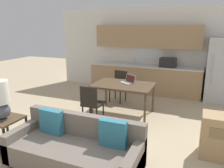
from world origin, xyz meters
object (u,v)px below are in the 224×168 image
refrigerator (220,71)px  laptop (128,81)px  dining_chair_near_left (91,102)px  dining_table (123,87)px  dining_chair_far_left (119,84)px  table_lamp (1,99)px  couch (76,148)px  side_table (6,129)px

refrigerator → laptop: 2.78m
dining_chair_near_left → laptop: 1.14m
dining_table → laptop: laptop is taller
dining_chair_near_left → laptop: bearing=-118.8°
refrigerator → dining_chair_far_left: size_ratio=2.07×
laptop → dining_chair_near_left: bearing=-88.8°
dining_table → table_lamp: 2.70m
dining_table → table_lamp: table_lamp is taller
table_lamp → dining_chair_far_left: 3.38m
couch → dining_chair_far_left: bearing=99.3°
couch → table_lamp: table_lamp is taller
dining_chair_far_left → laptop: laptop is taller
dining_chair_far_left → side_table: bearing=-98.2°
dining_table → table_lamp: (-1.29, -2.36, 0.25)m
refrigerator → dining_chair_far_left: 2.89m
side_table → couch: bearing=1.1°
table_lamp → refrigerator: bearing=50.9°
side_table → dining_chair_near_left: (0.86, 1.53, 0.09)m
couch → refrigerator: bearing=63.3°
side_table → laptop: bearing=61.0°
dining_chair_far_left → couch: bearing=-73.8°
couch → laptop: size_ratio=4.94×
couch → side_table: size_ratio=3.38×
side_table → table_lamp: bearing=-62.3°
side_table → laptop: size_ratio=1.46×
dining_table → couch: size_ratio=0.71×
dining_table → dining_chair_near_left: 0.94m
couch → dining_chair_near_left: size_ratio=2.29×
refrigerator → table_lamp: bearing=-129.1°
side_table → refrigerator: bearing=50.5°
refrigerator → table_lamp: size_ratio=2.70×
laptop → refrigerator: bearing=69.7°
side_table → table_lamp: 0.54m
couch → table_lamp: (-1.37, -0.06, 0.62)m
dining_chair_far_left → dining_table: bearing=-56.2°
couch → dining_chair_near_left: dining_chair_near_left is taller
dining_chair_near_left → refrigerator: bearing=-134.3°
side_table → dining_chair_near_left: 1.76m
couch → side_table: 1.39m
couch → dining_chair_near_left: bearing=109.3°
dining_chair_far_left → laptop: 0.93m
laptop → table_lamp: bearing=-88.5°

